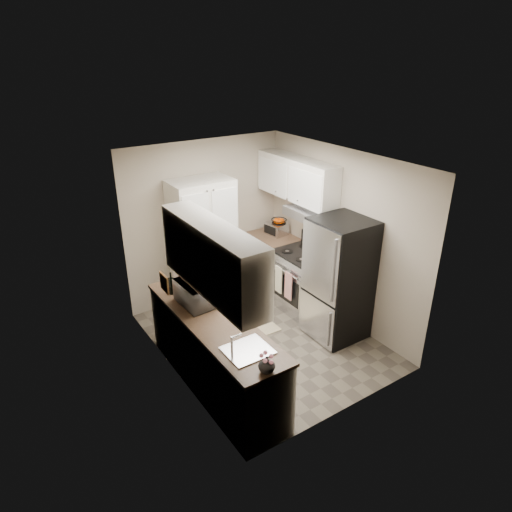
# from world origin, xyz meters

# --- Properties ---
(ground) EXTENTS (3.20, 3.20, 0.00)m
(ground) POSITION_xyz_m (0.00, 0.00, 0.00)
(ground) COLOR #665B4C
(ground) RESTS_ON ground
(room_shell) EXTENTS (2.64, 3.24, 2.52)m
(room_shell) POSITION_xyz_m (-0.02, -0.01, 1.63)
(room_shell) COLOR #B0A38E
(room_shell) RESTS_ON ground
(pantry_cabinet) EXTENTS (0.90, 0.55, 2.00)m
(pantry_cabinet) POSITION_xyz_m (-0.20, 1.32, 1.00)
(pantry_cabinet) COLOR silver
(pantry_cabinet) RESTS_ON ground
(base_cabinet_left) EXTENTS (0.60, 2.30, 0.88)m
(base_cabinet_left) POSITION_xyz_m (-0.99, -0.43, 0.44)
(base_cabinet_left) COLOR silver
(base_cabinet_left) RESTS_ON ground
(countertop_left) EXTENTS (0.63, 2.33, 0.04)m
(countertop_left) POSITION_xyz_m (-0.99, -0.43, 0.90)
(countertop_left) COLOR brown
(countertop_left) RESTS_ON base_cabinet_left
(base_cabinet_right) EXTENTS (0.60, 0.80, 0.88)m
(base_cabinet_right) POSITION_xyz_m (0.99, 1.19, 0.44)
(base_cabinet_right) COLOR silver
(base_cabinet_right) RESTS_ON ground
(countertop_right) EXTENTS (0.63, 0.83, 0.04)m
(countertop_right) POSITION_xyz_m (0.99, 1.19, 0.90)
(countertop_right) COLOR brown
(countertop_right) RESTS_ON base_cabinet_right
(electric_range) EXTENTS (0.71, 0.78, 1.13)m
(electric_range) POSITION_xyz_m (0.97, 0.39, 0.48)
(electric_range) COLOR #B7B7BC
(electric_range) RESTS_ON ground
(refrigerator) EXTENTS (0.70, 0.72, 1.70)m
(refrigerator) POSITION_xyz_m (0.94, -0.41, 0.85)
(refrigerator) COLOR #B7B7BC
(refrigerator) RESTS_ON ground
(microwave) EXTENTS (0.37, 0.53, 0.28)m
(microwave) POSITION_xyz_m (-1.00, -0.04, 1.06)
(microwave) COLOR silver
(microwave) RESTS_ON countertop_left
(wine_bottle) EXTENTS (0.07, 0.07, 0.26)m
(wine_bottle) POSITION_xyz_m (-1.14, 0.35, 1.05)
(wine_bottle) COLOR black
(wine_bottle) RESTS_ON countertop_left
(flower_vase) EXTENTS (0.18, 0.18, 0.17)m
(flower_vase) POSITION_xyz_m (-1.01, -1.52, 1.00)
(flower_vase) COLOR silver
(flower_vase) RESTS_ON countertop_left
(cutting_board) EXTENTS (0.12, 0.26, 0.33)m
(cutting_board) POSITION_xyz_m (-0.91, 0.50, 1.09)
(cutting_board) COLOR #4E8B3D
(cutting_board) RESTS_ON countertop_left
(toaster_oven) EXTENTS (0.30, 0.36, 0.19)m
(toaster_oven) POSITION_xyz_m (1.09, 1.24, 1.02)
(toaster_oven) COLOR #B9B9BE
(toaster_oven) RESTS_ON countertop_right
(fruit_basket) EXTENTS (0.29, 0.29, 0.10)m
(fruit_basket) POSITION_xyz_m (1.12, 1.21, 1.16)
(fruit_basket) COLOR #EE4D00
(fruit_basket) RESTS_ON toaster_oven
(kitchen_mat) EXTENTS (0.56, 0.88, 0.01)m
(kitchen_mat) POSITION_xyz_m (0.08, 0.49, 0.01)
(kitchen_mat) COLOR beige
(kitchen_mat) RESTS_ON ground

